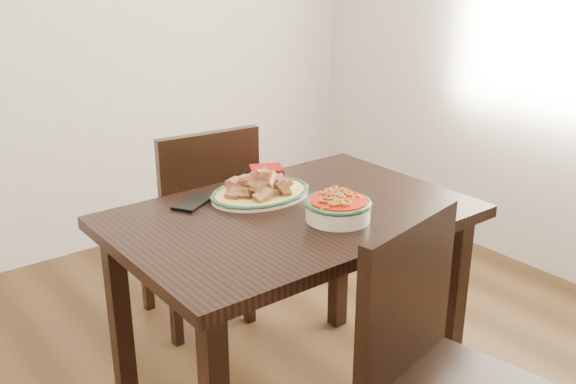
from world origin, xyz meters
TOP-DOWN VIEW (x-y plane):
  - wall_back at (0.00, 1.75)m, footprint 3.50×0.10m
  - dining_table at (0.09, 0.04)m, footprint 1.13×0.75m
  - chair_far at (0.12, 0.70)m, footprint 0.46×0.46m
  - chair_near at (0.10, -0.58)m, footprint 0.49×0.49m
  - fish_plate at (0.08, 0.21)m, footprint 0.36×0.28m
  - noodle_bowl at (0.16, -0.10)m, footprint 0.21×0.21m
  - smartphone at (-0.13, 0.29)m, footprint 0.17×0.14m
  - napkin at (0.27, 0.43)m, footprint 0.15×0.14m

SIDE VIEW (x-z plane):
  - chair_far at x=0.12m, z-range 0.05..0.94m
  - chair_near at x=0.10m, z-range 0.05..0.94m
  - dining_table at x=0.09m, z-range 0.27..1.02m
  - smartphone at x=-0.13m, z-range 0.75..0.76m
  - napkin at x=0.27m, z-range 0.75..0.76m
  - noodle_bowl at x=0.16m, z-range 0.75..0.83m
  - fish_plate at x=0.08m, z-range 0.74..0.85m
  - wall_back at x=0.00m, z-range 0.00..2.60m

